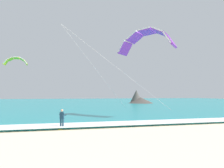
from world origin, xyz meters
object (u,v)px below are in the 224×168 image
Objects in this scene: kite_primary at (146,38)px; kite_distant at (16,60)px; surfboard at (62,129)px; kitesurfer at (62,118)px.

kite_distant is at bearing 124.30° from kite_primary.
surfboard is at bearing -76.12° from kite_distant.
kite_primary is at bearing 30.57° from surfboard.
kitesurfer is 0.31× the size of kite_distant.
kite_distant reaches higher than surfboard.
kite_primary is 2.50× the size of kite_distant.
kite_primary is (10.72, 6.32, 9.19)m from kitesurfer.
kite_distant reaches higher than kitesurfer.
kite_distant is (-19.27, 28.25, 0.50)m from kite_primary.
surfboard is 0.27× the size of kite_distant.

